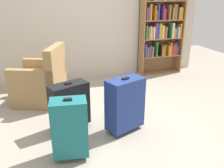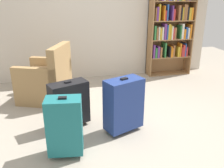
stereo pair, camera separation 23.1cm
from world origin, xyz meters
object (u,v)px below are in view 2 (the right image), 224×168
object	(u,v)px
bookshelf	(171,26)
armchair	(47,81)
suitcase_navy_blue	(124,104)
suitcase_black	(69,103)
suitcase_teal	(65,126)
mug	(76,99)

from	to	relation	value
bookshelf	armchair	size ratio (longest dim) A/B	2.03
suitcase_navy_blue	suitcase_black	size ratio (longest dim) A/B	1.13
bookshelf	suitcase_teal	bearing A→B (deg)	-133.70
suitcase_black	armchair	bearing A→B (deg)	107.18
suitcase_teal	armchair	bearing A→B (deg)	97.92
suitcase_navy_blue	suitcase_black	world-z (taller)	suitcase_navy_blue
bookshelf	suitcase_navy_blue	bearing A→B (deg)	-127.19
armchair	suitcase_teal	distance (m)	1.58
bookshelf	suitcase_navy_blue	world-z (taller)	bookshelf
mug	suitcase_navy_blue	distance (m)	1.17
armchair	suitcase_teal	world-z (taller)	armchair
bookshelf	mug	xyz separation A→B (m)	(-2.06, -1.04, -0.96)
suitcase_navy_blue	suitcase_black	xyz separation A→B (m)	(-0.64, 0.26, -0.04)
suitcase_black	bookshelf	bearing A→B (deg)	39.08
suitcase_black	mug	bearing A→B (deg)	80.18
suitcase_teal	suitcase_black	size ratio (longest dim) A/B	1.09
mug	bookshelf	bearing A→B (deg)	26.79
armchair	suitcase_black	xyz separation A→B (m)	(0.30, -0.97, 0.01)
armchair	mug	xyz separation A→B (m)	(0.43, -0.23, -0.27)
armchair	suitcase_black	bearing A→B (deg)	-72.82
armchair	mug	bearing A→B (deg)	-28.54
armchair	suitcase_teal	bearing A→B (deg)	-82.08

